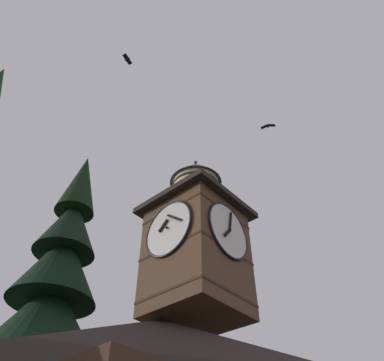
# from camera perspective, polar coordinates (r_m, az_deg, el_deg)

# --- Properties ---
(clock_tower) EXTENTS (3.90, 3.90, 7.97)m
(clock_tower) POSITION_cam_1_polar(r_m,az_deg,el_deg) (16.01, 0.65, -8.77)
(clock_tower) COLOR brown
(clock_tower) RESTS_ON building_main
(pine_tree_behind) EXTENTS (6.52, 6.52, 17.71)m
(pine_tree_behind) POSITION_cam_1_polar(r_m,az_deg,el_deg) (17.52, -22.01, -22.82)
(pine_tree_behind) COLOR #473323
(pine_tree_behind) RESTS_ON ground_plane
(flying_bird_high) EXTENTS (0.57, 0.33, 0.15)m
(flying_bird_high) POSITION_cam_1_polar(r_m,az_deg,el_deg) (18.05, -9.60, 17.37)
(flying_bird_high) COLOR black
(flying_bird_low) EXTENTS (0.44, 0.71, 0.15)m
(flying_bird_low) POSITION_cam_1_polar(r_m,az_deg,el_deg) (19.78, 11.24, 7.96)
(flying_bird_low) COLOR black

